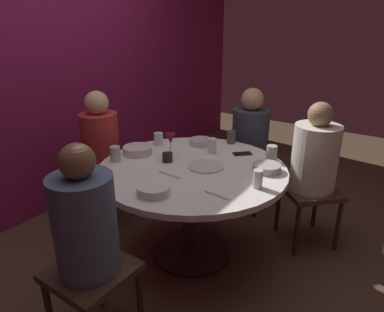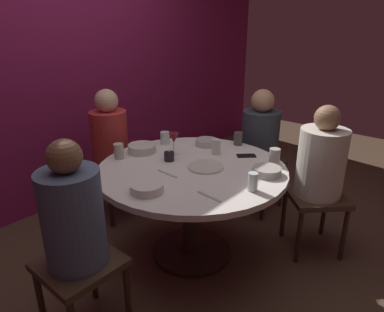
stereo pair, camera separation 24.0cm
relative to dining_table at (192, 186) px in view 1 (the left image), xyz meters
The scene contains 23 objects.
ground_plane 0.57m from the dining_table, ahead, with size 8.00×8.00×0.00m, color #4C3828.
back_wall 1.70m from the dining_table, 90.00° to the left, with size 6.00×0.10×2.60m, color maroon.
dining_table is the anchor object (origin of this frame).
seated_diner_left 0.94m from the dining_table, behind, with size 0.40×0.40×1.16m.
seated_diner_back 0.95m from the dining_table, 90.00° to the left, with size 0.40×0.40×1.16m.
seated_diner_right 0.95m from the dining_table, ahead, with size 0.40×0.40×1.13m.
seated_diner_front_right 0.94m from the dining_table, 45.00° to the right, with size 0.57×0.57×1.14m.
candle_holder 0.27m from the dining_table, 95.86° to the left, with size 0.08×0.08×0.09m.
wine_glass 0.39m from the dining_table, 70.94° to the left, with size 0.08×0.08×0.18m.
dinner_plate 0.18m from the dining_table, 60.22° to the right, with size 0.25×0.25×0.01m, color beige.
cell_phone 0.48m from the dining_table, 23.13° to the right, with size 0.07×0.14×0.01m, color black.
bowl_serving_large 0.50m from the dining_table, 25.82° to the left, with size 0.18×0.18×0.05m, color #B7B7BC.
bowl_salad_center 0.52m from the dining_table, 93.63° to the left, with size 0.22×0.22×0.06m, color beige.
bowl_small_white 0.50m from the dining_table, behind, with size 0.20×0.20×0.05m, color silver.
bowl_sauce_side 0.54m from the dining_table, 64.25° to the right, with size 0.19×0.19×0.05m, color #B2ADA3.
cup_near_candle 0.60m from the dining_table, 113.79° to the left, with size 0.07×0.07×0.11m, color #B2ADA3.
cup_by_left_diner 0.62m from the dining_table, 45.53° to the right, with size 0.08×0.08×0.12m, color #B2ADA3.
cup_by_right_diner 0.38m from the dining_table, ahead, with size 0.07×0.07×0.11m, color silver.
cup_center_front 0.57m from the dining_table, 65.22° to the left, with size 0.08×0.08×0.10m, color silver.
cup_far_edge 0.63m from the dining_table, ahead, with size 0.07×0.07×0.11m, color #4C4742.
cup_beside_wine 0.56m from the dining_table, 94.82° to the right, with size 0.06×0.06×0.11m, color silver.
fork_near_plate 0.26m from the dining_table, 168.51° to the left, with size 0.02×0.18×0.01m, color #B7B7BC.
knife_near_plate 0.49m from the dining_table, 126.96° to the right, with size 0.02×0.18×0.01m, color #B7B7BC.
Camera 1 is at (-1.85, -1.27, 1.67)m, focal length 32.48 mm.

